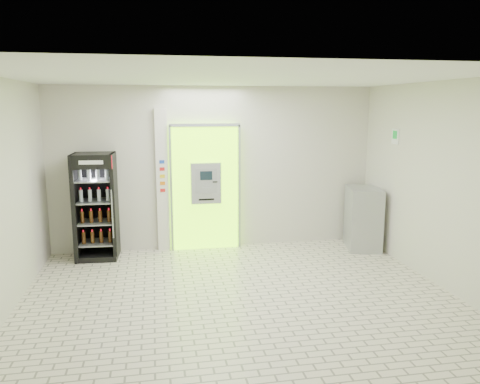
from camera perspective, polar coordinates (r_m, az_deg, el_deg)
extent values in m
plane|color=beige|center=(6.71, -0.07, -12.71)|extent=(6.00, 6.00, 0.00)
plane|color=beige|center=(8.71, -3.02, 2.92)|extent=(6.00, 0.00, 6.00)
plane|color=beige|center=(3.90, 6.56, -6.54)|extent=(6.00, 0.00, 6.00)
plane|color=beige|center=(7.41, 23.39, 0.76)|extent=(0.00, 5.00, 5.00)
plane|color=white|center=(6.18, -0.08, 13.81)|extent=(6.00, 6.00, 0.00)
cube|color=#88F908|center=(8.67, -4.25, 0.54)|extent=(1.20, 0.12, 2.30)
cube|color=gray|center=(8.48, -4.31, 8.13)|extent=(1.28, 0.04, 0.06)
cube|color=gray|center=(8.56, -8.39, 0.32)|extent=(0.04, 0.04, 2.30)
cube|color=gray|center=(8.70, -0.07, 0.59)|extent=(0.04, 0.04, 2.30)
cube|color=black|center=(8.77, -3.51, -3.69)|extent=(0.62, 0.01, 0.67)
cube|color=black|center=(8.49, -6.58, 5.93)|extent=(0.22, 0.01, 0.18)
cube|color=#9DA0A5|center=(8.55, -4.18, 1.07)|extent=(0.55, 0.12, 0.75)
cube|color=black|center=(8.46, -4.15, 2.00)|extent=(0.22, 0.01, 0.16)
cube|color=gray|center=(8.51, -4.12, 0.14)|extent=(0.16, 0.01, 0.12)
cube|color=black|center=(8.50, -3.06, 1.24)|extent=(0.09, 0.01, 0.02)
cube|color=black|center=(8.54, -4.11, -0.92)|extent=(0.28, 0.01, 0.03)
cube|color=silver|center=(8.62, -9.44, 1.38)|extent=(0.22, 0.10, 2.60)
cube|color=#193FB2|center=(8.52, -9.50, 3.64)|extent=(0.09, 0.01, 0.06)
cube|color=red|center=(8.54, -9.48, 2.78)|extent=(0.09, 0.01, 0.06)
cube|color=yellow|center=(8.56, -9.45, 1.91)|extent=(0.09, 0.01, 0.06)
cube|color=orange|center=(8.58, -9.42, 1.05)|extent=(0.09, 0.01, 0.06)
cube|color=red|center=(8.60, -9.40, 0.20)|extent=(0.09, 0.01, 0.06)
cube|color=black|center=(8.48, -17.17, -1.69)|extent=(0.72, 0.66, 1.85)
cube|color=black|center=(8.77, -16.95, -1.29)|extent=(0.69, 0.08, 1.85)
cube|color=red|center=(8.05, -17.72, 3.45)|extent=(0.68, 0.04, 0.22)
cube|color=white|center=(8.05, -17.73, 3.45)|extent=(0.39, 0.02, 0.06)
cube|color=black|center=(8.70, -16.85, -7.35)|extent=(0.72, 0.66, 0.09)
cylinder|color=gray|center=(8.14, -15.31, -2.62)|extent=(0.03, 0.03, 0.83)
cube|color=gray|center=(8.64, -16.94, -5.88)|extent=(0.61, 0.56, 0.02)
cube|color=gray|center=(8.54, -17.07, -3.50)|extent=(0.61, 0.56, 0.02)
cube|color=gray|center=(8.47, -17.20, -1.08)|extent=(0.61, 0.56, 0.02)
cube|color=gray|center=(8.40, -17.33, 1.39)|extent=(0.61, 0.56, 0.02)
cube|color=#9DA0A5|center=(9.07, 14.77, -3.07)|extent=(0.75, 0.97, 1.14)
cube|color=gray|center=(8.94, 13.11, -2.82)|extent=(0.20, 0.82, 0.01)
cube|color=white|center=(8.53, 18.41, 6.43)|extent=(0.02, 0.22, 0.26)
cube|color=#0C8A28|center=(8.52, 18.36, 6.64)|extent=(0.00, 0.14, 0.14)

